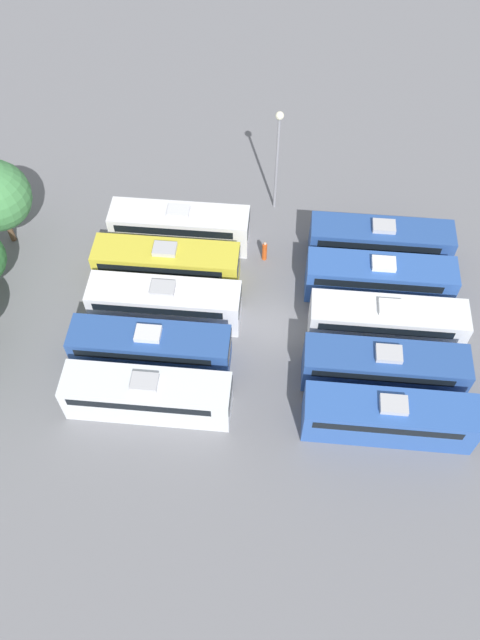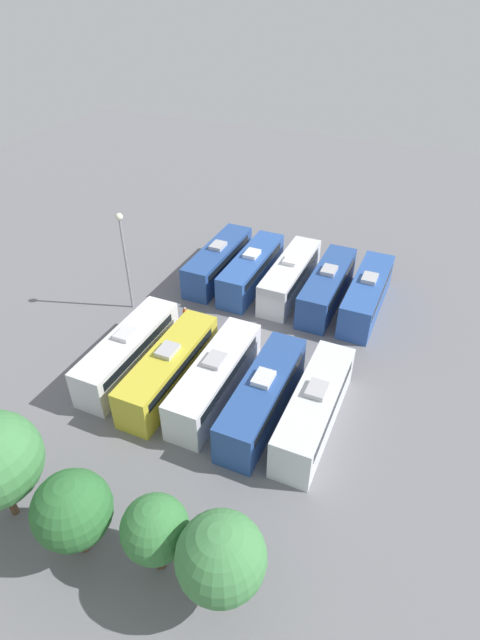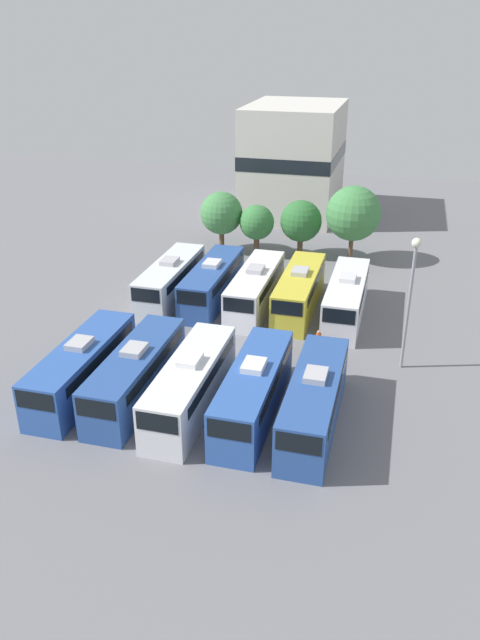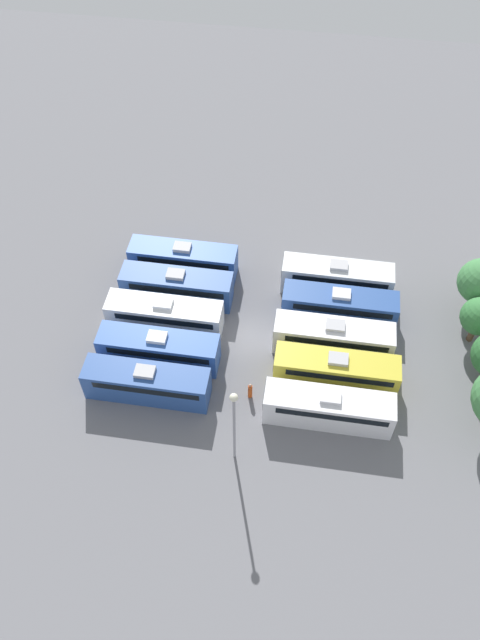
{
  "view_description": "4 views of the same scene",
  "coord_description": "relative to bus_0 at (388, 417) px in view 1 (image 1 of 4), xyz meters",
  "views": [
    {
      "loc": [
        -24.63,
        -0.09,
        35.36
      ],
      "look_at": [
        -1.53,
        2.0,
        2.6
      ],
      "focal_mm": 35.0,
      "sensor_mm": 36.0,
      "label": 1
    },
    {
      "loc": [
        -11.7,
        29.7,
        25.08
      ],
      "look_at": [
        0.81,
        1.53,
        2.5
      ],
      "focal_mm": 28.0,
      "sensor_mm": 36.0,
      "label": 2
    },
    {
      "loc": [
        10.62,
        -36.71,
        20.55
      ],
      "look_at": [
        0.5,
        1.15,
        1.72
      ],
      "focal_mm": 35.0,
      "sensor_mm": 36.0,
      "label": 3
    },
    {
      "loc": [
        33.47,
        4.17,
        44.22
      ],
      "look_at": [
        0.01,
        -0.89,
        2.32
      ],
      "focal_mm": 35.0,
      "sensor_mm": 36.0,
      "label": 4
    }
  ],
  "objects": [
    {
      "name": "worker_person",
      "position": [
        13.21,
        8.28,
        -0.84
      ],
      "size": [
        0.36,
        0.36,
        1.77
      ],
      "color": "#CC4C19",
      "rests_on": "ground_plane"
    },
    {
      "name": "bus_5",
      "position": [
        0.17,
        14.62,
        0.0
      ],
      "size": [
        2.6,
        10.24,
        3.39
      ],
      "color": "silver",
      "rests_on": "ground_plane"
    },
    {
      "name": "ground_plane",
      "position": [
        7.13,
        7.41,
        -1.67
      ],
      "size": [
        113.78,
        113.78,
        0.0
      ],
      "primitive_type": "plane",
      "color": "slate"
    },
    {
      "name": "bus_9",
      "position": [
        14.34,
        14.7,
        0.0
      ],
      "size": [
        2.6,
        10.24,
        3.39
      ],
      "color": "silver",
      "rests_on": "ground_plane"
    },
    {
      "name": "bus_7",
      "position": [
        7.25,
        14.68,
        0.0
      ],
      "size": [
        2.6,
        10.24,
        3.39
      ],
      "color": "white",
      "rests_on": "ground_plane"
    },
    {
      "name": "bus_3",
      "position": [
        10.69,
        0.13,
        0.0
      ],
      "size": [
        2.6,
        10.24,
        3.39
      ],
      "color": "#2D56A8",
      "rests_on": "ground_plane"
    },
    {
      "name": "bus_4",
      "position": [
        14.19,
        -0.04,
        0.0
      ],
      "size": [
        2.6,
        10.24,
        3.39
      ],
      "color": "#284C93",
      "rests_on": "ground_plane"
    },
    {
      "name": "light_pole",
      "position": [
        18.78,
        7.86,
        4.24
      ],
      "size": [
        0.6,
        0.6,
        8.87
      ],
      "color": "gray",
      "rests_on": "ground_plane"
    },
    {
      "name": "bus_2",
      "position": [
        7.02,
        -0.2,
        0.0
      ],
      "size": [
        2.6,
        10.24,
        3.39
      ],
      "color": "silver",
      "rests_on": "ground_plane"
    },
    {
      "name": "bus_8",
      "position": [
        10.66,
        15.1,
        0.0
      ],
      "size": [
        2.6,
        10.24,
        3.39
      ],
      "color": "gold",
      "rests_on": "ground_plane"
    },
    {
      "name": "bus_1",
      "position": [
        3.47,
        0.12,
        0.0
      ],
      "size": [
        2.6,
        10.24,
        3.39
      ],
      "color": "#284C93",
      "rests_on": "ground_plane"
    },
    {
      "name": "bus_0",
      "position": [
        0.0,
        0.0,
        0.0
      ],
      "size": [
        2.6,
        10.24,
        3.39
      ],
      "color": "#2D56A8",
      "rests_on": "ground_plane"
    },
    {
      "name": "bus_6",
      "position": [
        3.61,
        15.02,
        0.0
      ],
      "size": [
        2.6,
        10.24,
        3.39
      ],
      "color": "#284C93",
      "rests_on": "ground_plane"
    }
  ]
}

